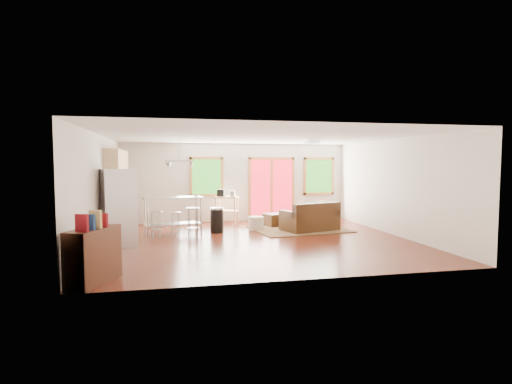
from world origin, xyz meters
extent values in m
cube|color=#3D140A|center=(0.00, 0.00, -0.01)|extent=(7.50, 7.00, 0.02)
cube|color=silver|center=(0.00, 0.00, 2.61)|extent=(7.50, 7.00, 0.02)
cube|color=beige|center=(0.00, 3.51, 1.30)|extent=(7.50, 0.02, 2.60)
cube|color=beige|center=(-3.76, 0.00, 1.30)|extent=(0.02, 7.00, 2.60)
cube|color=beige|center=(3.76, 0.00, 1.30)|extent=(0.02, 7.00, 2.60)
cube|color=beige|center=(0.00, -3.51, 1.30)|extent=(7.50, 0.02, 2.60)
cube|color=#215416|center=(-1.00, 3.46, 1.50)|extent=(0.94, 0.02, 1.14)
cube|color=#AD6937|center=(-1.00, 3.46, 2.11)|extent=(1.10, 0.05, 0.08)
cube|color=#AD6937|center=(-1.00, 3.46, 0.89)|extent=(1.10, 0.05, 0.08)
cube|color=#AD6937|center=(-1.51, 3.46, 1.50)|extent=(0.08, 0.05, 1.30)
cube|color=#AD6937|center=(-0.49, 3.46, 1.50)|extent=(0.08, 0.05, 1.30)
cube|color=#AE1522|center=(1.20, 3.46, 1.10)|extent=(1.44, 0.02, 1.94)
cube|color=#AD6937|center=(1.20, 3.46, 2.11)|extent=(1.60, 0.05, 0.08)
cube|color=#AD6937|center=(1.20, 3.46, 0.09)|extent=(1.60, 0.05, 0.08)
cube|color=#AD6937|center=(0.44, 3.46, 1.10)|extent=(0.08, 0.05, 2.10)
cube|color=#AD6937|center=(1.96, 3.46, 1.10)|extent=(0.08, 0.05, 2.10)
cube|color=#AD6937|center=(1.20, 3.46, 1.10)|extent=(0.08, 0.05, 1.94)
cube|color=#215416|center=(2.90, 3.46, 1.50)|extent=(0.94, 0.02, 1.14)
cube|color=#AD6937|center=(2.90, 3.46, 2.11)|extent=(1.10, 0.05, 0.08)
cube|color=#AD6937|center=(2.90, 3.46, 0.89)|extent=(1.10, 0.05, 0.08)
cube|color=#AD6937|center=(2.39, 3.46, 1.50)|extent=(0.08, 0.05, 1.30)
cube|color=#AD6937|center=(3.41, 3.46, 1.50)|extent=(0.08, 0.05, 1.30)
cube|color=#445E36|center=(1.52, 1.38, 0.01)|extent=(2.88, 2.36, 0.03)
cube|color=#321E0D|center=(1.75, 1.13, 0.22)|extent=(1.75, 1.30, 0.43)
cube|color=#321E0D|center=(1.85, 0.81, 0.63)|extent=(1.54, 0.66, 0.39)
cube|color=#321E0D|center=(1.11, 0.93, 0.52)|extent=(0.46, 0.90, 0.17)
cube|color=#321E0D|center=(2.39, 1.33, 0.52)|extent=(0.46, 0.90, 0.17)
cube|color=#321E0D|center=(1.41, 1.08, 0.50)|extent=(0.78, 0.74, 0.12)
cube|color=#321E0D|center=(2.06, 1.28, 0.50)|extent=(0.78, 0.74, 0.12)
cube|color=#3D1F12|center=(1.72, 1.76, 0.34)|extent=(0.90, 0.54, 0.04)
cube|color=#3D1F12|center=(1.34, 1.56, 0.16)|extent=(0.05, 0.05, 0.32)
cube|color=#3D1F12|center=(2.10, 1.56, 0.16)|extent=(0.05, 0.05, 0.32)
cube|color=#3D1F12|center=(1.34, 1.95, 0.16)|extent=(0.05, 0.05, 0.32)
cube|color=#3D1F12|center=(2.10, 1.96, 0.16)|extent=(0.05, 0.05, 0.32)
imported|color=#321E0D|center=(2.26, 2.22, 0.42)|extent=(0.97, 0.93, 0.85)
cube|color=#321E0D|center=(0.98, 2.16, 0.19)|extent=(0.74, 0.74, 0.39)
cylinder|color=beige|center=(0.27, 1.60, 0.19)|extent=(0.54, 0.54, 0.39)
imported|color=silver|center=(1.62, 1.74, 0.49)|extent=(0.22, 0.22, 0.17)
sphere|color=red|center=(1.64, 1.76, 0.62)|extent=(0.08, 0.08, 0.07)
sphere|color=red|center=(1.60, 1.71, 0.64)|extent=(0.08, 0.08, 0.07)
sphere|color=red|center=(1.61, 1.77, 0.66)|extent=(0.08, 0.08, 0.07)
imported|color=maroon|center=(2.00, 1.81, 0.53)|extent=(0.20, 0.06, 0.27)
cube|color=#DAAD79|center=(-3.45, 1.70, 0.45)|extent=(0.60, 2.20, 0.90)
cube|color=black|center=(-3.45, 1.70, 0.92)|extent=(0.64, 2.24, 0.04)
cube|color=#DAAD79|center=(-3.57, 1.70, 1.95)|extent=(0.36, 2.20, 0.70)
cylinder|color=#B7BABC|center=(-3.45, 1.20, 1.03)|extent=(0.12, 0.12, 0.18)
cube|color=black|center=(-3.45, 2.10, 1.04)|extent=(0.22, 0.18, 0.20)
cube|color=#B7BABC|center=(-3.35, 0.00, 0.90)|extent=(0.93, 0.92, 1.80)
cube|color=gray|center=(-3.02, 0.13, 0.90)|extent=(0.26, 0.62, 1.76)
cylinder|color=gray|center=(-2.92, -0.07, 1.05)|extent=(0.03, 0.03, 1.20)
cylinder|color=gray|center=(-3.09, 0.34, 1.05)|extent=(0.03, 0.03, 1.20)
cube|color=#B7BABC|center=(-2.09, 1.48, 0.99)|extent=(1.69, 0.94, 0.04)
cube|color=gray|center=(-2.09, 1.48, 0.27)|extent=(1.57, 0.83, 0.03)
cylinder|color=gray|center=(-2.75, 1.10, 0.48)|extent=(0.05, 0.05, 0.97)
cylinder|color=gray|center=(-1.33, 1.38, 0.48)|extent=(0.05, 0.05, 0.97)
cylinder|color=gray|center=(-2.85, 1.58, 0.48)|extent=(0.05, 0.05, 0.97)
cylinder|color=gray|center=(-1.43, 1.86, 0.48)|extent=(0.05, 0.05, 0.97)
imported|color=silver|center=(-1.46, 1.60, 1.01)|extent=(0.15, 0.13, 0.13)
cylinder|color=#B7BABC|center=(-2.53, 0.88, 0.69)|extent=(0.40, 0.40, 0.04)
cylinder|color=gray|center=(-2.46, 0.99, 0.33)|extent=(0.03, 0.03, 0.67)
cylinder|color=gray|center=(-2.64, 0.95, 0.33)|extent=(0.03, 0.03, 0.67)
cylinder|color=gray|center=(-2.60, 0.77, 0.33)|extent=(0.03, 0.03, 0.67)
cylinder|color=gray|center=(-2.42, 0.81, 0.33)|extent=(0.03, 0.03, 0.67)
cylinder|color=gray|center=(-2.53, 0.88, 0.22)|extent=(0.37, 0.37, 0.01)
cylinder|color=#B7BABC|center=(-2.03, 1.11, 0.62)|extent=(0.35, 0.35, 0.04)
cylinder|color=gray|center=(-1.97, 1.21, 0.30)|extent=(0.02, 0.02, 0.60)
cylinder|color=gray|center=(-2.13, 1.18, 0.30)|extent=(0.02, 0.02, 0.60)
cylinder|color=gray|center=(-2.10, 1.02, 0.30)|extent=(0.02, 0.02, 0.60)
cylinder|color=gray|center=(-1.94, 1.05, 0.30)|extent=(0.02, 0.02, 0.60)
cylinder|color=gray|center=(-2.03, 1.11, 0.19)|extent=(0.32, 0.32, 0.01)
cylinder|color=#B7BABC|center=(-1.59, 0.83, 0.75)|extent=(0.42, 0.42, 0.04)
cylinder|color=gray|center=(-1.50, 0.94, 0.37)|extent=(0.03, 0.03, 0.73)
cylinder|color=gray|center=(-1.70, 0.91, 0.37)|extent=(0.03, 0.03, 0.73)
cylinder|color=gray|center=(-1.67, 0.71, 0.37)|extent=(0.03, 0.03, 0.73)
cylinder|color=gray|center=(-1.47, 0.74, 0.37)|extent=(0.03, 0.03, 0.73)
cylinder|color=gray|center=(-1.59, 0.83, 0.24)|extent=(0.38, 0.38, 0.02)
cylinder|color=black|center=(-0.89, 1.39, 0.33)|extent=(0.47, 0.47, 0.65)
cylinder|color=#B7BABC|center=(-0.89, 1.39, 0.67)|extent=(0.49, 0.49, 0.05)
cube|color=#DAAD79|center=(-0.40, 2.98, 0.86)|extent=(0.85, 0.71, 0.04)
cube|color=#DAAD79|center=(-0.40, 2.98, 0.41)|extent=(0.80, 0.66, 0.03)
cube|color=#DAAD79|center=(-0.76, 2.92, 0.43)|extent=(0.05, 0.05, 0.87)
cube|color=#DAAD79|center=(-0.19, 2.68, 0.43)|extent=(0.05, 0.05, 0.87)
cube|color=#DAAD79|center=(-0.61, 3.27, 0.43)|extent=(0.05, 0.05, 0.87)
cube|color=#DAAD79|center=(-0.04, 3.03, 0.43)|extent=(0.05, 0.05, 0.87)
cube|color=black|center=(-0.57, 3.05, 0.99)|extent=(0.29, 0.28, 0.23)
cylinder|color=#B7BABC|center=(-0.23, 2.90, 0.97)|extent=(0.22, 0.22, 0.19)
cube|color=#3D1F12|center=(-3.35, -2.99, 0.45)|extent=(0.78, 1.08, 0.89)
cube|color=maroon|center=(-3.44, -3.32, 1.03)|extent=(0.21, 0.13, 0.27)
cube|color=navy|center=(-3.37, -3.17, 1.02)|extent=(0.21, 0.13, 0.25)
cube|color=tan|center=(-3.30, -3.01, 1.04)|extent=(0.21, 0.13, 0.29)
cube|color=maroon|center=(-3.23, -2.86, 1.01)|extent=(0.21, 0.13, 0.22)
cube|color=white|center=(1.60, 0.60, 2.53)|extent=(0.35, 0.35, 0.12)
cylinder|color=gray|center=(-1.90, 1.50, 2.30)|extent=(0.02, 0.02, 0.60)
cube|color=gray|center=(-1.90, 1.50, 2.00)|extent=(0.80, 0.04, 0.03)
cone|color=#B7BABC|center=(-2.20, 1.50, 1.88)|extent=(0.18, 0.18, 0.14)
cone|color=#B7BABC|center=(-1.60, 1.50, 1.88)|extent=(0.18, 0.18, 0.14)
camera|label=1|loc=(-2.08, -9.69, 1.91)|focal=28.00mm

